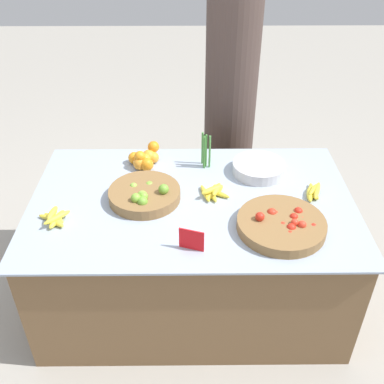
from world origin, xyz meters
name	(u,v)px	position (x,y,z in m)	size (l,w,h in m)	color
ground_plane	(192,291)	(0.00, 0.00, 0.00)	(12.00, 12.00, 0.00)	#A39E93
market_table	(192,249)	(0.00, 0.00, 0.35)	(1.71, 1.08, 0.70)	brown
lime_bowl	(145,194)	(-0.25, 0.00, 0.73)	(0.38, 0.38, 0.11)	olive
tomato_basket	(282,224)	(0.43, -0.24, 0.73)	(0.43, 0.43, 0.09)	olive
orange_pile	(145,158)	(-0.27, 0.35, 0.75)	(0.18, 0.20, 0.12)	orange
metal_bowl	(259,168)	(0.39, 0.26, 0.73)	(0.30, 0.30, 0.06)	silver
price_sign	(191,240)	(-0.01, -0.38, 0.76)	(0.11, 0.04, 0.11)	red
veg_bundle	(205,151)	(0.08, 0.34, 0.80)	(0.05, 0.06, 0.21)	#4C8E42
banana_bunch_front_right	(313,192)	(0.65, 0.03, 0.72)	(0.11, 0.18, 0.05)	yellow
banana_bunch_middle_left	(55,218)	(-0.68, -0.18, 0.73)	(0.17, 0.15, 0.06)	yellow
banana_bunch_back_center	(213,192)	(0.11, 0.04, 0.73)	(0.17, 0.17, 0.06)	yellow
vendor_person	(230,108)	(0.27, 0.94, 0.80)	(0.35, 0.35, 1.73)	#473833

